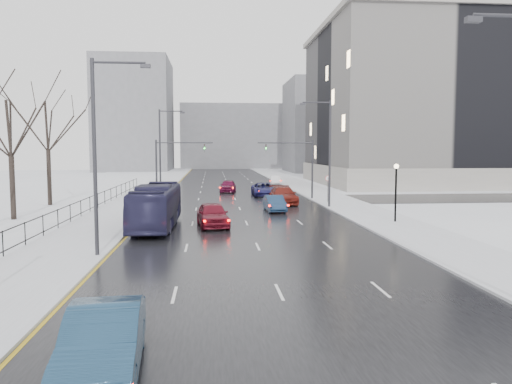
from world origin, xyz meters
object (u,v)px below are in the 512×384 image
object	(u,v)px
tree_park_e	(50,206)
lamppost_r_mid	(396,184)
streetlight_l_near	(99,147)
sedan_right_distant	(275,180)
no_uturn_sign	(328,181)
sedan_center_near	(213,214)
sedan_left_near	(103,342)
mast_signal_left	(167,162)
tree_park_d	(14,221)
sedan_center_far	(228,186)
streetlight_l_far	(162,148)
sedan_right_far	(283,195)
streetlight_r_mid	(327,148)
sedan_right_cross	(264,189)
bus	(156,206)
mast_signal_right	(303,162)
sedan_right_near	(275,204)

from	to	relation	value
tree_park_e	lamppost_r_mid	world-z (taller)	tree_park_e
streetlight_l_near	sedan_right_distant	size ratio (longest dim) A/B	2.30
no_uturn_sign	sedan_center_near	distance (m)	18.65
tree_park_e	sedan_left_near	bearing A→B (deg)	-70.95
mast_signal_left	no_uturn_sign	xyz separation A→B (m)	(16.53, -4.00, -1.81)
tree_park_d	sedan_center_near	size ratio (longest dim) A/B	2.47
sedan_left_near	sedan_center_far	world-z (taller)	sedan_left_near
streetlight_l_far	sedan_right_far	xyz separation A→B (m)	(12.75, -8.32, -4.72)
no_uturn_sign	streetlight_r_mid	bearing A→B (deg)	-104.48
sedan_left_near	tree_park_d	bearing A→B (deg)	110.02
tree_park_e	no_uturn_sign	distance (m)	27.50
sedan_right_cross	sedan_right_distant	distance (m)	18.34
sedan_center_near	streetlight_l_near	bearing A→B (deg)	-126.88
bus	sedan_right_cross	bearing A→B (deg)	67.45
tree_park_e	bus	bearing A→B (deg)	-50.90
lamppost_r_mid	sedan_left_near	distance (m)	28.71
streetlight_l_near	sedan_right_distant	xyz separation A→B (m)	(15.37, 50.19, -4.86)
tree_park_e	sedan_right_far	xyz separation A→B (m)	(22.78, -0.32, 0.90)
streetlight_l_far	mast_signal_left	size ratio (longest dim) A/B	1.54
streetlight_r_mid	mast_signal_right	world-z (taller)	streetlight_r_mid
mast_signal_right	mast_signal_left	size ratio (longest dim) A/B	1.00
lamppost_r_mid	bus	bearing A→B (deg)	-178.45
streetlight_l_near	tree_park_d	bearing A→B (deg)	124.53
mast_signal_right	bus	bearing A→B (deg)	-126.69
tree_park_d	sedan_right_far	xyz separation A→B (m)	(22.38, 9.68, 0.90)
mast_signal_left	sedan_right_distant	world-z (taller)	mast_signal_left
no_uturn_sign	sedan_center_near	size ratio (longest dim) A/B	0.53
lamppost_r_mid	mast_signal_right	bearing A→B (deg)	101.54
lamppost_r_mid	mast_signal_right	xyz separation A→B (m)	(-3.67, 18.00, 1.16)
streetlight_l_near	mast_signal_right	world-z (taller)	streetlight_l_near
lamppost_r_mid	sedan_right_distant	distance (m)	40.43
bus	sedan_right_far	xyz separation A→B (m)	(11.02, 14.15, -0.66)
sedan_right_far	tree_park_e	bearing A→B (deg)	178.51
sedan_center_near	sedan_left_near	bearing A→B (deg)	-102.93
mast_signal_left	sedan_center_far	bearing A→B (deg)	54.83
tree_park_d	streetlight_l_far	world-z (taller)	streetlight_l_far
mast_signal_right	bus	xyz separation A→B (m)	(-13.76, -18.47, -2.55)
no_uturn_sign	sedan_right_cross	size ratio (longest dim) A/B	0.48
sedan_right_far	sedan_right_distant	xyz separation A→B (m)	(2.62, 26.51, -0.14)
sedan_center_far	sedan_right_far	bearing A→B (deg)	-63.66
streetlight_l_near	sedan_right_distant	world-z (taller)	streetlight_l_near
tree_park_d	sedan_right_near	size ratio (longest dim) A/B	2.91
streetlight_r_mid	streetlight_l_far	xyz separation A→B (m)	(-16.33, 12.00, 0.00)
mast_signal_left	sedan_right_cross	xyz separation A→B (m)	(10.83, 4.23, -3.29)
lamppost_r_mid	streetlight_l_near	bearing A→B (deg)	-152.45
mast_signal_right	sedan_right_near	size ratio (longest dim) A/B	1.51
sedan_center_near	sedan_right_distant	distance (m)	41.78
tree_park_e	sedan_right_far	distance (m)	22.80
mast_signal_left	sedan_center_near	distance (m)	19.32
mast_signal_left	sedan_left_near	bearing A→B (deg)	-87.09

